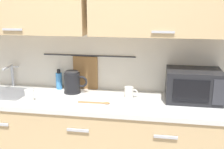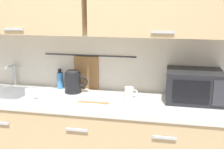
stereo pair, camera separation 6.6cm
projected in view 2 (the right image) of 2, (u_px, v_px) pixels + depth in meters
name	position (u px, v px, depth m)	size (l,w,h in m)	color
counter_unit	(87.00, 143.00, 2.60)	(2.53, 0.64, 0.90)	tan
back_wall_assembly	(93.00, 25.00, 2.55)	(3.70, 0.41, 2.50)	silver
sink_faucet	(13.00, 72.00, 2.82)	(0.09, 0.17, 0.22)	#B2B5BA
microwave	(194.00, 86.00, 2.38)	(0.46, 0.35, 0.27)	black
electric_kettle	(73.00, 82.00, 2.62)	(0.23, 0.16, 0.21)	black
dish_soap_bottle	(60.00, 80.00, 2.74)	(0.06, 0.06, 0.20)	#3F8CD8
mug_near_sink	(30.00, 94.00, 2.44)	(0.12, 0.08, 0.09)	silver
mug_by_kettle	(129.00, 92.00, 2.49)	(0.12, 0.08, 0.09)	silver
wooden_spoon	(98.00, 103.00, 2.35)	(0.28, 0.04, 0.01)	#9E7042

